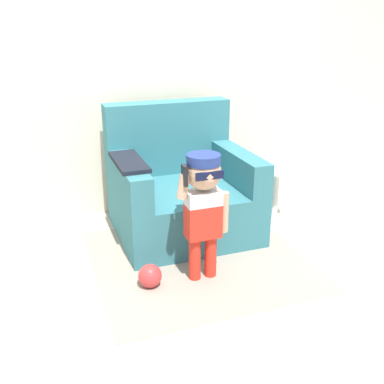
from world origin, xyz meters
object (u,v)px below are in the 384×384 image
at_px(armchair, 180,190).
at_px(person_child, 203,198).
at_px(toy_ball, 150,276).
at_px(side_table, 275,189).

relative_size(armchair, person_child, 1.24).
height_order(armchair, toy_ball, armchair).
xyz_separation_m(armchair, toy_ball, (-0.47, -0.78, -0.27)).
relative_size(side_table, toy_ball, 3.05).
relative_size(person_child, toy_ball, 5.57).
xyz_separation_m(armchair, side_table, (0.83, -0.11, -0.06)).
bearing_deg(side_table, toy_ball, -152.86).
xyz_separation_m(side_table, toy_ball, (-1.30, -0.67, -0.21)).
xyz_separation_m(person_child, side_table, (0.93, 0.68, -0.29)).
distance_m(person_child, toy_ball, 0.63).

